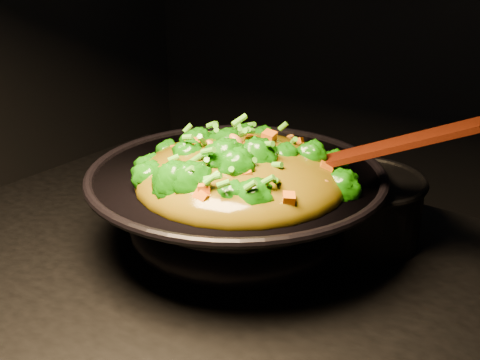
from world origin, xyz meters
The scene contains 4 objects.
wok centered at (-0.06, 0.11, 0.97)m, with size 0.46×0.46×0.13m, color black, non-canonical shape.
stir_fry centered at (-0.03, 0.08, 1.09)m, with size 0.33×0.33×0.11m, color #135906, non-canonical shape.
spatula centered at (0.12, 0.17, 1.09)m, with size 0.34×0.05×0.01m, color #3E1006.
back_pot centered at (0.09, 0.25, 0.96)m, with size 0.20×0.20×0.11m, color black.
Camera 1 is at (0.47, -0.61, 1.39)m, focal length 45.00 mm.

